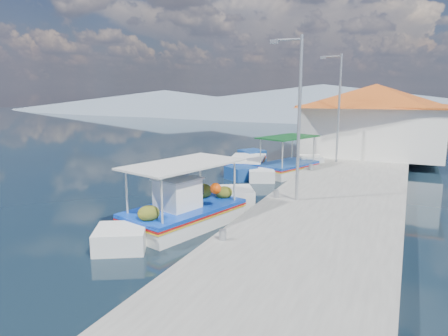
% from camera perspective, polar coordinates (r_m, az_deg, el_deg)
% --- Properties ---
extents(ground, '(160.00, 160.00, 0.00)m').
position_cam_1_polar(ground, '(16.12, -8.17, -5.99)').
color(ground, black).
rests_on(ground, ground).
extents(quay, '(5.00, 44.00, 0.50)m').
position_cam_1_polar(quay, '(19.65, 16.46, -2.49)').
color(quay, '#9D9C93').
rests_on(quay, ground).
extents(bollards, '(0.20, 17.20, 0.30)m').
position_cam_1_polar(bollards, '(19.22, 10.01, -1.28)').
color(bollards, '#A5A8AD').
rests_on(bollards, quay).
extents(main_caique, '(3.43, 7.14, 2.44)m').
position_cam_1_polar(main_caique, '(14.38, -5.42, -6.06)').
color(main_caique, silver).
rests_on(main_caique, ground).
extents(caique_green_canopy, '(3.27, 5.81, 2.33)m').
position_cam_1_polar(caique_green_canopy, '(22.90, 8.63, -0.04)').
color(caique_green_canopy, silver).
rests_on(caique_green_canopy, ground).
extents(caique_blue_hull, '(2.79, 6.17, 1.13)m').
position_cam_1_polar(caique_blue_hull, '(23.73, 3.25, 0.35)').
color(caique_blue_hull, navy).
rests_on(caique_blue_hull, ground).
extents(harbor_building, '(10.49, 10.49, 4.40)m').
position_cam_1_polar(harbor_building, '(28.13, 19.90, 6.46)').
color(harbor_building, silver).
rests_on(harbor_building, quay).
extents(lamp_post_near, '(1.21, 0.14, 6.00)m').
position_cam_1_polar(lamp_post_near, '(15.49, 9.96, 7.78)').
color(lamp_post_near, '#A5A8AD').
rests_on(lamp_post_near, quay).
extents(lamp_post_far, '(1.21, 0.14, 6.00)m').
position_cam_1_polar(lamp_post_far, '(24.30, 15.29, 8.66)').
color(lamp_post_far, '#A5A8AD').
rests_on(lamp_post_far, quay).
extents(mountain_ridge, '(171.40, 96.00, 5.50)m').
position_cam_1_polar(mountain_ridge, '(69.06, 22.89, 7.93)').
color(mountain_ridge, slate).
rests_on(mountain_ridge, ground).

